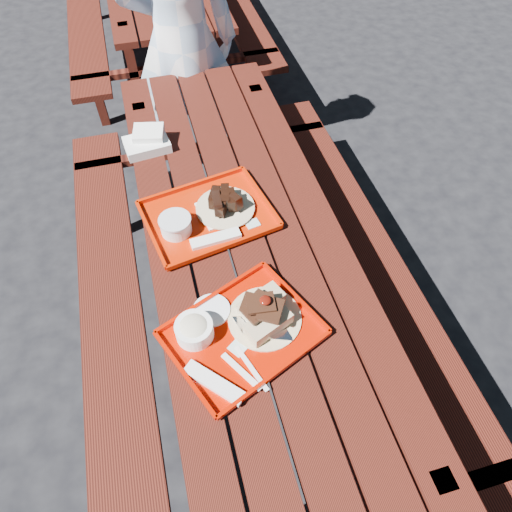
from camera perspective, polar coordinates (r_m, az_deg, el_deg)
name	(u,v)px	position (r m, az deg, el deg)	size (l,w,h in m)	color
ground	(248,332)	(2.36, -0.97, -9.43)	(60.00, 60.00, 0.00)	black
picnic_table_near	(246,267)	(1.88, -1.20, -1.34)	(1.41, 2.40, 0.75)	#49170E
near_tray	(238,326)	(1.48, -2.23, -8.70)	(0.56, 0.50, 0.14)	#B11100
far_tray	(207,216)	(1.79, -6.17, 5.05)	(0.54, 0.45, 0.08)	#B71D02
white_cloth	(147,141)	(2.15, -13.42, 13.76)	(0.21, 0.17, 0.08)	white
person	(181,43)	(2.71, -9.35, 24.83)	(0.62, 0.41, 1.70)	#AFCDEB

